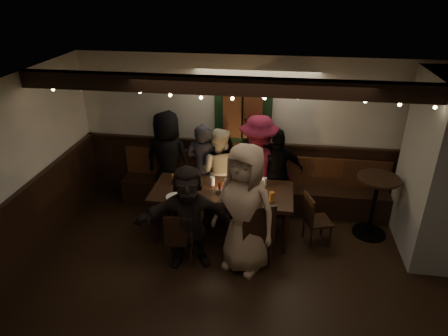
% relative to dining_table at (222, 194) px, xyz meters
% --- Properties ---
extents(room, '(6.02, 5.01, 2.62)m').
position_rel_dining_table_xyz_m(room, '(1.47, 0.02, 0.37)').
color(room, black).
rests_on(room, ground).
extents(dining_table, '(2.14, 0.92, 0.93)m').
position_rel_dining_table_xyz_m(dining_table, '(0.00, 0.00, 0.00)').
color(dining_table, black).
rests_on(dining_table, ground).
extents(chair_near_left, '(0.42, 0.42, 0.84)m').
position_rel_dining_table_xyz_m(chair_near_left, '(-0.47, -0.83, -0.23)').
color(chair_near_left, black).
rests_on(chair_near_left, ground).
extents(chair_near_right, '(0.61, 0.61, 1.02)m').
position_rel_dining_table_xyz_m(chair_near_right, '(0.58, -0.73, -0.12)').
color(chair_near_right, black).
rests_on(chair_near_right, ground).
extents(chair_end, '(0.47, 0.47, 0.82)m').
position_rel_dining_table_xyz_m(chair_end, '(1.40, -0.07, -0.24)').
color(chair_end, black).
rests_on(chair_end, ground).
extents(high_top, '(0.63, 0.63, 1.01)m').
position_rel_dining_table_xyz_m(high_top, '(2.33, 0.30, -0.06)').
color(high_top, black).
rests_on(high_top, ground).
extents(person_a, '(0.92, 0.68, 1.72)m').
position_rel_dining_table_xyz_m(person_a, '(-1.06, 0.78, 0.16)').
color(person_a, black).
rests_on(person_a, ground).
extents(person_b, '(0.60, 0.42, 1.56)m').
position_rel_dining_table_xyz_m(person_b, '(-0.43, 0.70, 0.08)').
color(person_b, black).
rests_on(person_b, ground).
extents(person_c, '(0.79, 0.65, 1.49)m').
position_rel_dining_table_xyz_m(person_c, '(-0.16, 0.72, 0.05)').
color(person_c, '#BCB09C').
rests_on(person_c, ground).
extents(person_d, '(1.18, 0.75, 1.74)m').
position_rel_dining_table_xyz_m(person_d, '(0.50, 0.74, 0.17)').
color(person_d, '#510F22').
rests_on(person_d, ground).
extents(person_e, '(0.97, 0.64, 1.53)m').
position_rel_dining_table_xyz_m(person_e, '(0.82, 0.73, 0.06)').
color(person_e, black).
rests_on(person_e, ground).
extents(person_f, '(1.48, 0.74, 1.53)m').
position_rel_dining_table_xyz_m(person_f, '(-0.34, -0.79, 0.06)').
color(person_f, black).
rests_on(person_f, ground).
extents(person_g, '(1.07, 0.91, 1.86)m').
position_rel_dining_table_xyz_m(person_g, '(0.42, -0.75, 0.23)').
color(person_g, tan).
rests_on(person_g, ground).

